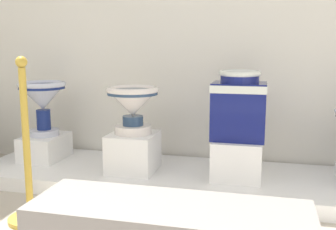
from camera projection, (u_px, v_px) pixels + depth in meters
name	position (u px, v px, depth m)	size (l,w,h in m)	color
display_platform	(185.00, 179.00, 2.88)	(3.06, 0.82, 0.10)	white
plinth_block_central_ornate	(45.00, 147.00, 3.20)	(0.29, 0.39, 0.19)	white
antique_toilet_central_ornate	(42.00, 97.00, 3.13)	(0.37, 0.37, 0.43)	silver
plinth_block_leftmost	(133.00, 152.00, 2.89)	(0.32, 0.36, 0.28)	white
antique_toilet_leftmost	(133.00, 103.00, 2.83)	(0.37, 0.37, 0.34)	white
plinth_block_tall_cobalt	(237.00, 158.00, 2.75)	(0.33, 0.38, 0.27)	white
antique_toilet_tall_cobalt	(239.00, 104.00, 2.69)	(0.36, 0.28, 0.46)	navy
stanchion_post_near_left	(28.00, 175.00, 2.27)	(0.25, 0.25, 0.94)	gold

